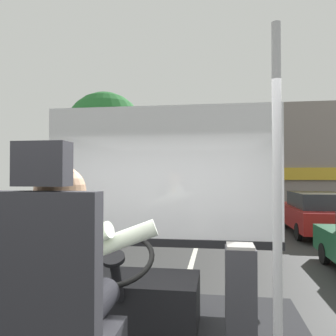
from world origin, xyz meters
TOP-DOWN VIEW (x-y plane):
  - ground at (0.00, 8.80)m, footprint 18.00×44.00m
  - driver_seat at (-0.11, -0.52)m, footprint 0.48×0.48m
  - bus_driver at (-0.11, -0.40)m, footprint 0.79×0.54m
  - steering_console at (-0.11, 0.75)m, footprint 1.10×0.98m
  - handrail_pole at (0.87, -0.23)m, footprint 0.04×0.04m
  - fare_box at (0.75, 0.50)m, footprint 0.21×0.22m
  - windshield_panel at (0.00, 1.62)m, footprint 2.50×0.08m
  - street_tree at (-3.24, 9.32)m, footprint 2.69×2.69m
  - shop_building at (5.39, 18.14)m, footprint 13.70×5.53m
  - parked_car_red at (3.95, 10.44)m, footprint 1.90×4.46m

SIDE VIEW (x-z plane):
  - ground at x=0.00m, z-range -0.05..0.00m
  - parked_car_red at x=3.95m, z-range 0.02..1.46m
  - steering_console at x=-0.11m, z-range 0.65..1.44m
  - fare_box at x=0.75m, z-range 0.82..1.56m
  - driver_seat at x=-0.11m, z-range 0.73..2.08m
  - bus_driver at x=-0.11m, z-range 1.22..1.98m
  - handrail_pole at x=0.87m, z-range 0.82..2.77m
  - windshield_panel at x=0.00m, z-range 1.13..2.61m
  - shop_building at x=5.39m, z-range 0.00..5.63m
  - street_tree at x=-3.24m, z-range 1.05..5.93m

